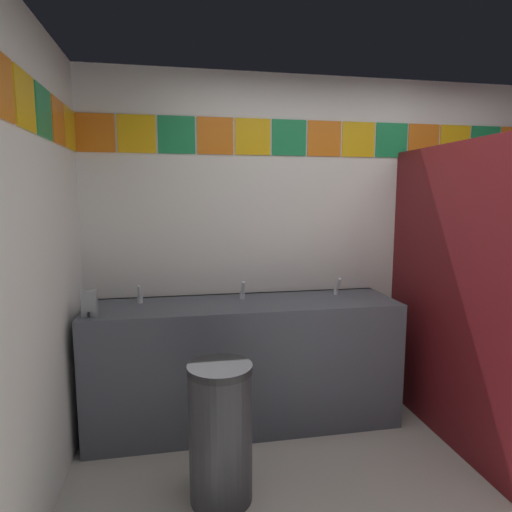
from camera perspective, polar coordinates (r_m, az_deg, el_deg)
name	(u,v)px	position (r m, az deg, el deg)	size (l,w,h in m)	color
wall_back	(337,242)	(3.48, 10.69, 1.87)	(3.85, 0.09, 2.53)	white
vanity_counter	(245,361)	(3.15, -1.51, -13.82)	(2.16, 0.58, 0.89)	#4C515B
faucet_left	(140,296)	(3.07, -15.23, -5.19)	(0.04, 0.10, 0.14)	silver
faucet_center	(243,292)	(3.09, -1.80, -4.82)	(0.04, 0.10, 0.14)	silver
faucet_right	(337,288)	(3.28, 10.75, -4.23)	(0.04, 0.10, 0.14)	silver
soap_dispenser	(89,303)	(2.85, -21.30, -5.91)	(0.09, 0.09, 0.16)	gray
stall_divider	(509,308)	(2.92, 30.66, -5.95)	(0.92, 1.60, 1.97)	maroon
toilet	(483,368)	(3.87, 28.01, -13.04)	(0.39, 0.49, 0.74)	white
trash_bin	(221,433)	(2.47, -4.75, -22.42)	(0.34, 0.34, 0.76)	#333338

